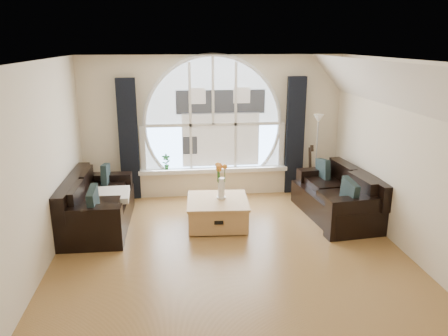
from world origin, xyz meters
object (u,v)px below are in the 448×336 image
guitar (309,171)px  potted_plant (166,162)px  vase_flowers (221,176)px  floor_lamp (316,155)px  sofa_right (337,195)px  sofa_left (98,203)px  coffee_chest (218,211)px

guitar → potted_plant: (-2.73, 0.34, 0.17)m
vase_flowers → potted_plant: 1.71m
guitar → potted_plant: guitar is taller
guitar → floor_lamp: bearing=35.4°
sofa_right → vase_flowers: size_ratio=2.65×
sofa_left → coffee_chest: size_ratio=1.93×
vase_flowers → potted_plant: size_ratio=2.31×
floor_lamp → potted_plant: 2.92m
coffee_chest → guitar: 2.24m
sofa_right → vase_flowers: 2.05m
sofa_left → vase_flowers: vase_flowers is taller
guitar → vase_flowers: bearing=-150.7°
coffee_chest → vase_flowers: vase_flowers is taller
sofa_left → coffee_chest: sofa_left is taller
coffee_chest → sofa_right: bearing=6.8°
coffee_chest → potted_plant: size_ratio=3.24×
potted_plant → guitar: bearing=-7.1°
coffee_chest → potted_plant: (-0.84, 1.51, 0.46)m
coffee_chest → guitar: bearing=35.3°
sofa_left → potted_plant: (1.10, 1.34, 0.30)m
sofa_right → floor_lamp: size_ratio=1.16×
coffee_chest → guitar: size_ratio=0.93×
sofa_left → vase_flowers: size_ratio=2.71×
sofa_right → potted_plant: 3.24m
guitar → potted_plant: size_ratio=3.49×
sofa_left → floor_lamp: (4.01, 1.14, 0.40)m
guitar → coffee_chest: bearing=-150.3°
floor_lamp → sofa_right: bearing=-90.1°
guitar → potted_plant: bearing=170.9°
floor_lamp → potted_plant: bearing=176.0°
vase_flowers → floor_lamp: (2.01, 1.25, -0.03)m
guitar → potted_plant: 2.76m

